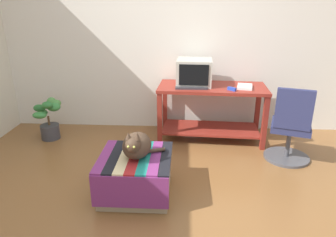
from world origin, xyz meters
TOP-DOWN VIEW (x-y plane):
  - ground_plane at (0.00, 0.00)m, footprint 14.00×14.00m
  - back_wall at (0.00, 2.05)m, footprint 8.00×0.10m
  - desk at (0.51, 1.60)m, footprint 1.41×0.71m
  - tv_monitor at (0.28, 1.66)m, footprint 0.47×0.46m
  - keyboard at (0.24, 1.47)m, footprint 0.40×0.15m
  - book at (0.91, 1.53)m, footprint 0.23×0.28m
  - ottoman_with_blanket at (-0.29, 0.25)m, footprint 0.67×0.69m
  - cat at (-0.26, 0.22)m, footprint 0.40×0.38m
  - potted_plant at (-1.64, 1.47)m, footprint 0.34×0.40m
  - office_chair at (1.36, 1.00)m, footprint 0.53×0.53m
  - stapler at (0.73, 1.39)m, footprint 0.11×0.10m

SIDE VIEW (x-z plane):
  - ground_plane at x=0.00m, z-range 0.00..0.00m
  - ottoman_with_blanket at x=-0.29m, z-range 0.00..0.39m
  - potted_plant at x=-1.64m, z-range 0.00..0.56m
  - office_chair at x=1.36m, z-range -0.06..0.83m
  - desk at x=0.51m, z-range 0.13..0.86m
  - cat at x=-0.26m, z-range 0.37..0.67m
  - keyboard at x=0.24m, z-range 0.73..0.75m
  - book at x=0.91m, z-range 0.73..0.76m
  - stapler at x=0.73m, z-range 0.73..0.77m
  - tv_monitor at x=0.28m, z-range 0.73..1.06m
  - back_wall at x=0.00m, z-range 0.00..2.60m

